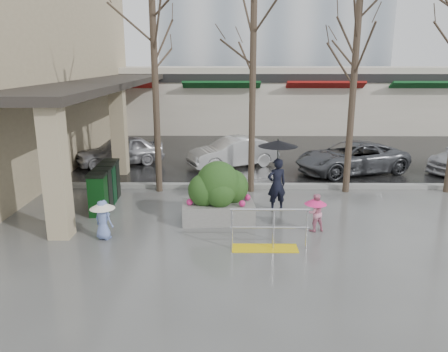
{
  "coord_description": "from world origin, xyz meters",
  "views": [
    {
      "loc": [
        0.41,
        -11.0,
        4.44
      ],
      "look_at": [
        0.29,
        0.76,
        1.3
      ],
      "focal_mm": 35.0,
      "sensor_mm": 36.0,
      "label": 1
    }
  ],
  "objects_px": {
    "tree_midwest": "(253,34)",
    "planter": "(218,193)",
    "child_blue": "(103,215)",
    "car_a": "(120,151)",
    "news_boxes": "(105,186)",
    "car_b": "(233,152)",
    "car_c": "(351,158)",
    "tree_west": "(153,39)",
    "woman": "(277,168)",
    "tree_mideast": "(356,46)",
    "handrail": "(268,234)",
    "child_pink": "(315,210)"
  },
  "relations": [
    {
      "from": "tree_west",
      "to": "child_blue",
      "type": "height_order",
      "value": "tree_west"
    },
    {
      "from": "tree_west",
      "to": "woman",
      "type": "distance_m",
      "value": 5.76
    },
    {
      "from": "news_boxes",
      "to": "car_c",
      "type": "xyz_separation_m",
      "value": [
        8.79,
        4.24,
        -0.01
      ]
    },
    {
      "from": "tree_midwest",
      "to": "child_blue",
      "type": "height_order",
      "value": "tree_midwest"
    },
    {
      "from": "tree_midwest",
      "to": "woman",
      "type": "relative_size",
      "value": 3.17
    },
    {
      "from": "tree_midwest",
      "to": "woman",
      "type": "distance_m",
      "value": 4.45
    },
    {
      "from": "tree_mideast",
      "to": "car_c",
      "type": "height_order",
      "value": "tree_mideast"
    },
    {
      "from": "child_blue",
      "to": "car_c",
      "type": "relative_size",
      "value": 0.23
    },
    {
      "from": "tree_midwest",
      "to": "car_b",
      "type": "xyz_separation_m",
      "value": [
        -0.59,
        3.62,
        -4.6
      ]
    },
    {
      "from": "handrail",
      "to": "car_a",
      "type": "relative_size",
      "value": 0.51
    },
    {
      "from": "tree_west",
      "to": "child_pink",
      "type": "xyz_separation_m",
      "value": [
        4.72,
        -3.64,
        -4.49
      ]
    },
    {
      "from": "child_pink",
      "to": "news_boxes",
      "type": "distance_m",
      "value": 6.47
    },
    {
      "from": "planter",
      "to": "news_boxes",
      "type": "relative_size",
      "value": 0.9
    },
    {
      "from": "tree_midwest",
      "to": "planter",
      "type": "relative_size",
      "value": 3.37
    },
    {
      "from": "news_boxes",
      "to": "tree_midwest",
      "type": "bearing_deg",
      "value": 16.91
    },
    {
      "from": "handrail",
      "to": "news_boxes",
      "type": "xyz_separation_m",
      "value": [
        -4.79,
        3.18,
        0.26
      ]
    },
    {
      "from": "child_blue",
      "to": "tree_mideast",
      "type": "bearing_deg",
      "value": -125.04
    },
    {
      "from": "handrail",
      "to": "child_pink",
      "type": "xyz_separation_m",
      "value": [
        1.36,
        1.16,
        0.22
      ]
    },
    {
      "from": "woman",
      "to": "planter",
      "type": "distance_m",
      "value": 2.03
    },
    {
      "from": "tree_west",
      "to": "news_boxes",
      "type": "xyz_separation_m",
      "value": [
        -1.43,
        -1.62,
        -4.45
      ]
    },
    {
      "from": "tree_mideast",
      "to": "car_c",
      "type": "relative_size",
      "value": 1.43
    },
    {
      "from": "handrail",
      "to": "car_c",
      "type": "xyz_separation_m",
      "value": [
        4.0,
        7.41,
        0.25
      ]
    },
    {
      "from": "tree_mideast",
      "to": "planter",
      "type": "xyz_separation_m",
      "value": [
        -4.37,
        -2.94,
        -4.02
      ]
    },
    {
      "from": "handrail",
      "to": "car_c",
      "type": "distance_m",
      "value": 8.43
    },
    {
      "from": "handrail",
      "to": "planter",
      "type": "height_order",
      "value": "planter"
    },
    {
      "from": "child_blue",
      "to": "car_a",
      "type": "relative_size",
      "value": 0.28
    },
    {
      "from": "tree_mideast",
      "to": "planter",
      "type": "distance_m",
      "value": 6.63
    },
    {
      "from": "tree_mideast",
      "to": "woman",
      "type": "height_order",
      "value": "tree_mideast"
    },
    {
      "from": "tree_mideast",
      "to": "car_a",
      "type": "height_order",
      "value": "tree_mideast"
    },
    {
      "from": "tree_west",
      "to": "handrail",
      "type": "bearing_deg",
      "value": -55.01
    },
    {
      "from": "news_boxes",
      "to": "car_b",
      "type": "bearing_deg",
      "value": 49.94
    },
    {
      "from": "tree_west",
      "to": "child_blue",
      "type": "distance_m",
      "value": 6.19
    },
    {
      "from": "tree_west",
      "to": "car_b",
      "type": "relative_size",
      "value": 1.78
    },
    {
      "from": "handrail",
      "to": "news_boxes",
      "type": "bearing_deg",
      "value": 146.44
    },
    {
      "from": "news_boxes",
      "to": "car_a",
      "type": "relative_size",
      "value": 0.62
    },
    {
      "from": "woman",
      "to": "child_blue",
      "type": "xyz_separation_m",
      "value": [
        -4.62,
        -2.23,
        -0.68
      ]
    },
    {
      "from": "tree_mideast",
      "to": "child_pink",
      "type": "xyz_separation_m",
      "value": [
        -1.78,
        -3.64,
        -4.27
      ]
    },
    {
      "from": "tree_west",
      "to": "car_c",
      "type": "relative_size",
      "value": 1.5
    },
    {
      "from": "planter",
      "to": "car_b",
      "type": "xyz_separation_m",
      "value": [
        0.48,
        6.56,
        -0.21
      ]
    },
    {
      "from": "news_boxes",
      "to": "planter",
      "type": "bearing_deg",
      "value": -22.77
    },
    {
      "from": "tree_midwest",
      "to": "news_boxes",
      "type": "bearing_deg",
      "value": -160.66
    },
    {
      "from": "tree_west",
      "to": "tree_midwest",
      "type": "bearing_deg",
      "value": 0.0
    },
    {
      "from": "tree_midwest",
      "to": "child_blue",
      "type": "xyz_separation_m",
      "value": [
        -3.96,
        -4.23,
        -4.6
      ]
    },
    {
      "from": "woman",
      "to": "car_a",
      "type": "relative_size",
      "value": 0.6
    },
    {
      "from": "child_pink",
      "to": "planter",
      "type": "distance_m",
      "value": 2.69
    },
    {
      "from": "handrail",
      "to": "child_blue",
      "type": "bearing_deg",
      "value": 172.18
    },
    {
      "from": "tree_west",
      "to": "tree_mideast",
      "type": "bearing_deg",
      "value": 0.0
    },
    {
      "from": "handrail",
      "to": "child_pink",
      "type": "distance_m",
      "value": 1.8
    },
    {
      "from": "tree_midwest",
      "to": "tree_mideast",
      "type": "distance_m",
      "value": 3.32
    },
    {
      "from": "car_b",
      "to": "car_c",
      "type": "xyz_separation_m",
      "value": [
        4.75,
        -1.0,
        0.0
      ]
    }
  ]
}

